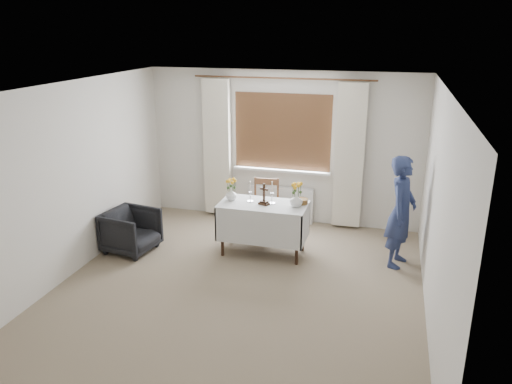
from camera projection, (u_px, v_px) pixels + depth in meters
The scene contains 12 objects.
ground at pixel (238, 289), 6.28m from camera, with size 5.00×5.00×0.00m, color gray.
altar_table at pixel (263, 229), 7.16m from camera, with size 1.24×0.64×0.76m, color silver.
wooden_chair at pixel (264, 209), 7.71m from camera, with size 0.42×0.42×0.91m, color #5B2F1F, non-canonical shape.
armchair at pixel (131, 231), 7.25m from camera, with size 0.67×0.69×0.63m, color black.
person at pixel (401, 212), 6.71m from camera, with size 0.56×0.37×1.54m, color navy.
radiator at pixel (281, 204), 8.40m from camera, with size 1.10×0.10×0.60m, color silver.
wooden_cross at pixel (264, 194), 6.97m from camera, with size 0.14×0.10×0.30m, color black, non-canonical shape.
candlestick_left at pixel (250, 191), 7.08m from camera, with size 0.09×0.09×0.30m, color white, non-canonical shape.
candlestick_right at pixel (272, 193), 7.00m from camera, with size 0.09×0.09×0.33m, color white, non-canonical shape.
flower_vase_left at pixel (231, 194), 7.17m from camera, with size 0.16×0.16×0.17m, color silver.
flower_vase_right at pixel (296, 200), 6.91m from camera, with size 0.18×0.18×0.19m, color silver.
wicker_basket at pixel (301, 201), 7.04m from camera, with size 0.19×0.19×0.07m, color brown.
Camera 1 is at (1.69, -5.31, 3.14)m, focal length 35.00 mm.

